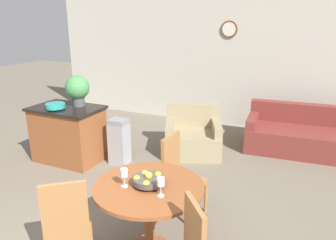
{
  "coord_description": "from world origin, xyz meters",
  "views": [
    {
      "loc": [
        1.98,
        -1.64,
        2.3
      ],
      "look_at": [
        0.21,
        2.19,
        0.97
      ],
      "focal_mm": 35.0,
      "sensor_mm": 36.0,
      "label": 1
    }
  ],
  "objects_px": {
    "dining_table": "(149,201)",
    "potted_plant": "(77,89)",
    "wine_glass_right": "(161,183)",
    "armchair": "(193,138)",
    "trash_bin": "(119,142)",
    "dining_chair_far_side": "(179,174)",
    "couch": "(304,136)",
    "fruit_bowl": "(149,180)",
    "teal_bowl": "(55,106)",
    "dining_chair_near_left": "(67,224)",
    "wine_glass_left": "(124,174)",
    "kitchen_island": "(69,134)"
  },
  "relations": [
    {
      "from": "wine_glass_right",
      "to": "trash_bin",
      "type": "xyz_separation_m",
      "value": [
        -1.64,
        1.83,
        -0.53
      ]
    },
    {
      "from": "dining_chair_near_left",
      "to": "kitchen_island",
      "type": "bearing_deg",
      "value": 90.96
    },
    {
      "from": "teal_bowl",
      "to": "armchair",
      "type": "relative_size",
      "value": 0.26
    },
    {
      "from": "kitchen_island",
      "to": "trash_bin",
      "type": "height_order",
      "value": "kitchen_island"
    },
    {
      "from": "dining_chair_near_left",
      "to": "wine_glass_left",
      "type": "height_order",
      "value": "dining_chair_near_left"
    },
    {
      "from": "dining_chair_near_left",
      "to": "potted_plant",
      "type": "relative_size",
      "value": 2.01
    },
    {
      "from": "wine_glass_left",
      "to": "potted_plant",
      "type": "xyz_separation_m",
      "value": [
        -1.95,
        1.73,
        0.29
      ]
    },
    {
      "from": "dining_table",
      "to": "kitchen_island",
      "type": "xyz_separation_m",
      "value": [
        -2.28,
        1.47,
        -0.13
      ]
    },
    {
      "from": "dining_table",
      "to": "dining_chair_near_left",
      "type": "height_order",
      "value": "dining_chair_near_left"
    },
    {
      "from": "potted_plant",
      "to": "couch",
      "type": "bearing_deg",
      "value": 29.22
    },
    {
      "from": "fruit_bowl",
      "to": "teal_bowl",
      "type": "xyz_separation_m",
      "value": [
        -2.33,
        1.29,
        0.15
      ]
    },
    {
      "from": "fruit_bowl",
      "to": "dining_chair_far_side",
      "type": "bearing_deg",
      "value": 91.09
    },
    {
      "from": "wine_glass_right",
      "to": "dining_table",
      "type": "bearing_deg",
      "value": 146.46
    },
    {
      "from": "wine_glass_right",
      "to": "couch",
      "type": "bearing_deg",
      "value": 73.82
    },
    {
      "from": "potted_plant",
      "to": "kitchen_island",
      "type": "bearing_deg",
      "value": -130.8
    },
    {
      "from": "wine_glass_right",
      "to": "dining_chair_near_left",
      "type": "bearing_deg",
      "value": -149.4
    },
    {
      "from": "dining_table",
      "to": "potted_plant",
      "type": "relative_size",
      "value": 2.15
    },
    {
      "from": "teal_bowl",
      "to": "potted_plant",
      "type": "distance_m",
      "value": 0.44
    },
    {
      "from": "trash_bin",
      "to": "armchair",
      "type": "bearing_deg",
      "value": 43.51
    },
    {
      "from": "dining_table",
      "to": "fruit_bowl",
      "type": "relative_size",
      "value": 3.49
    },
    {
      "from": "dining_chair_near_left",
      "to": "fruit_bowl",
      "type": "relative_size",
      "value": 3.26
    },
    {
      "from": "wine_glass_left",
      "to": "armchair",
      "type": "height_order",
      "value": "wine_glass_left"
    },
    {
      "from": "dining_chair_near_left",
      "to": "wine_glass_left",
      "type": "relative_size",
      "value": 5.45
    },
    {
      "from": "fruit_bowl",
      "to": "kitchen_island",
      "type": "xyz_separation_m",
      "value": [
        -2.28,
        1.46,
        -0.37
      ]
    },
    {
      "from": "fruit_bowl",
      "to": "wine_glass_right",
      "type": "bearing_deg",
      "value": -33.96
    },
    {
      "from": "dining_chair_far_side",
      "to": "couch",
      "type": "bearing_deg",
      "value": 160.49
    },
    {
      "from": "trash_bin",
      "to": "teal_bowl",
      "type": "bearing_deg",
      "value": -154.44
    },
    {
      "from": "dining_chair_far_side",
      "to": "couch",
      "type": "height_order",
      "value": "dining_chair_far_side"
    },
    {
      "from": "fruit_bowl",
      "to": "teal_bowl",
      "type": "relative_size",
      "value": 1.02
    },
    {
      "from": "potted_plant",
      "to": "dining_chair_near_left",
      "type": "bearing_deg",
      "value": -53.46
    },
    {
      "from": "potted_plant",
      "to": "couch",
      "type": "xyz_separation_m",
      "value": [
        3.39,
        1.9,
        -0.92
      ]
    },
    {
      "from": "wine_glass_right",
      "to": "potted_plant",
      "type": "relative_size",
      "value": 0.37
    },
    {
      "from": "dining_table",
      "to": "potted_plant",
      "type": "height_order",
      "value": "potted_plant"
    },
    {
      "from": "kitchen_island",
      "to": "potted_plant",
      "type": "bearing_deg",
      "value": 49.2
    },
    {
      "from": "wine_glass_left",
      "to": "wine_glass_right",
      "type": "relative_size",
      "value": 1.0
    },
    {
      "from": "teal_bowl",
      "to": "wine_glass_right",
      "type": "bearing_deg",
      "value": -29.37
    },
    {
      "from": "dining_chair_far_side",
      "to": "armchair",
      "type": "relative_size",
      "value": 0.85
    },
    {
      "from": "dining_table",
      "to": "kitchen_island",
      "type": "distance_m",
      "value": 2.71
    },
    {
      "from": "fruit_bowl",
      "to": "wine_glass_left",
      "type": "height_order",
      "value": "wine_glass_left"
    },
    {
      "from": "dining_table",
      "to": "trash_bin",
      "type": "relative_size",
      "value": 1.42
    },
    {
      "from": "potted_plant",
      "to": "couch",
      "type": "distance_m",
      "value": 3.99
    },
    {
      "from": "armchair",
      "to": "couch",
      "type": "bearing_deg",
      "value": 4.94
    },
    {
      "from": "dining_table",
      "to": "armchair",
      "type": "bearing_deg",
      "value": 101.3
    },
    {
      "from": "dining_chair_far_side",
      "to": "wine_glass_left",
      "type": "xyz_separation_m",
      "value": [
        -0.18,
        -0.88,
        0.37
      ]
    },
    {
      "from": "dining_chair_far_side",
      "to": "armchair",
      "type": "xyz_separation_m",
      "value": [
        -0.5,
        1.83,
        -0.25
      ]
    },
    {
      "from": "armchair",
      "to": "dining_table",
      "type": "bearing_deg",
      "value": -101.38
    },
    {
      "from": "wine_glass_right",
      "to": "wine_glass_left",
      "type": "bearing_deg",
      "value": 178.08
    },
    {
      "from": "teal_bowl",
      "to": "dining_table",
      "type": "bearing_deg",
      "value": -29.01
    },
    {
      "from": "dining_table",
      "to": "couch",
      "type": "distance_m",
      "value": 3.75
    },
    {
      "from": "dining_chair_far_side",
      "to": "trash_bin",
      "type": "bearing_deg",
      "value": -117.98
    }
  ]
}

